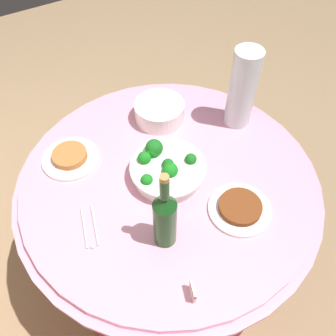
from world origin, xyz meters
TOP-DOWN VIEW (x-y plane):
  - ground_plane at (0.00, 0.00)m, footprint 6.00×6.00m
  - buffet_table at (0.00, 0.00)m, footprint 1.16×1.16m
  - broccoli_bowl at (0.01, 0.00)m, footprint 0.28×0.28m
  - plate_stack at (0.29, -0.13)m, footprint 0.21×0.21m
  - wine_bottle at (-0.22, 0.14)m, footprint 0.07×0.07m
  - decorative_fruit_vase at (0.11, -0.41)m, footprint 0.11×0.11m
  - serving_tongs at (-0.05, 0.34)m, footprint 0.17×0.09m
  - food_plate_peanuts at (0.27, 0.28)m, footprint 0.22×0.22m
  - food_plate_stir_fry at (-0.26, -0.14)m, footprint 0.22×0.22m
  - label_placard_front at (-0.42, 0.17)m, footprint 0.05×0.02m

SIDE VIEW (x-z plane):
  - ground_plane at x=0.00m, z-range 0.00..0.00m
  - buffet_table at x=0.00m, z-range 0.01..0.75m
  - serving_tongs at x=-0.05m, z-range 0.74..0.75m
  - food_plate_stir_fry at x=-0.26m, z-range 0.74..0.77m
  - food_plate_peanuts at x=0.27m, z-range 0.74..0.77m
  - label_placard_front at x=-0.42m, z-range 0.74..0.80m
  - plate_stack at x=0.29m, z-range 0.74..0.82m
  - broccoli_bowl at x=0.01m, z-range 0.72..0.84m
  - wine_bottle at x=-0.22m, z-range 0.70..1.04m
  - decorative_fruit_vase at x=0.11m, z-range 0.73..1.07m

